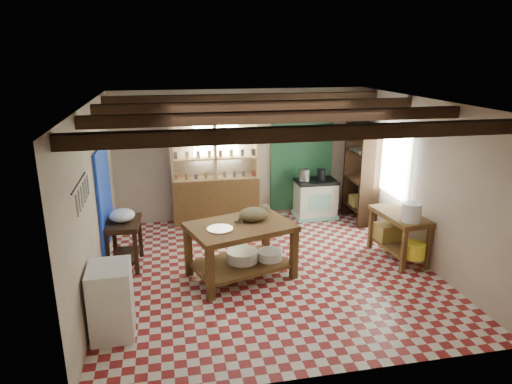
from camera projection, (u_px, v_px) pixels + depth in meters
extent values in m
cube|color=maroon|center=(269.00, 270.00, 7.16)|extent=(5.00, 5.00, 0.02)
cube|color=#424247|center=(270.00, 102.00, 6.39)|extent=(5.00, 5.00, 0.02)
cube|color=#BCAB97|center=(241.00, 155.00, 9.12)|extent=(5.00, 0.04, 2.60)
cube|color=#BCAB97|center=(328.00, 264.00, 4.43)|extent=(5.00, 0.04, 2.60)
cube|color=#BCAB97|center=(94.00, 201.00, 6.30)|extent=(0.04, 5.00, 2.60)
cube|color=#BCAB97|center=(422.00, 182.00, 7.25)|extent=(0.04, 5.00, 2.60)
cube|color=#331E11|center=(270.00, 111.00, 6.43)|extent=(5.00, 3.80, 0.15)
cube|color=blue|center=(105.00, 196.00, 7.21)|extent=(0.04, 1.40, 1.60)
cube|color=#205031|center=(302.00, 155.00, 9.34)|extent=(1.30, 0.04, 2.30)
cube|color=white|center=(216.00, 136.00, 8.88)|extent=(0.90, 0.02, 0.80)
cube|color=white|center=(392.00, 161.00, 8.15)|extent=(0.02, 1.30, 1.20)
cube|color=black|center=(80.00, 193.00, 5.05)|extent=(0.06, 0.90, 0.28)
cube|color=black|center=(309.00, 112.00, 8.67)|extent=(0.86, 0.12, 0.36)
cube|color=tan|center=(215.00, 168.00, 8.89)|extent=(1.70, 0.34, 2.20)
cube|color=#331E11|center=(361.00, 173.00, 8.98)|extent=(0.40, 0.86, 2.00)
cube|color=brown|center=(241.00, 251.00, 6.83)|extent=(1.71, 1.38, 0.84)
cube|color=silver|center=(315.00, 199.00, 9.33)|extent=(0.82, 0.55, 0.80)
cube|color=#331E11|center=(125.00, 244.00, 7.19)|extent=(0.56, 0.78, 0.76)
cube|color=white|center=(111.00, 301.00, 5.42)|extent=(0.51, 0.60, 0.89)
cube|color=brown|center=(398.00, 236.00, 7.47)|extent=(0.63, 1.13, 0.78)
ellipsoid|color=olive|center=(254.00, 214.00, 6.84)|extent=(0.55, 0.51, 0.20)
cylinder|color=#A5A5AC|center=(220.00, 229.00, 6.51)|extent=(0.47, 0.47, 0.02)
cylinder|color=white|center=(242.00, 256.00, 6.93)|extent=(0.60, 0.60, 0.17)
cylinder|color=white|center=(270.00, 255.00, 6.99)|extent=(0.48, 0.48, 0.13)
cylinder|color=#A5A5AC|center=(304.00, 175.00, 9.13)|extent=(0.21, 0.21, 0.24)
cylinder|color=black|center=(321.00, 175.00, 9.20)|extent=(0.17, 0.17, 0.22)
ellipsoid|color=white|center=(122.00, 215.00, 7.05)|extent=(0.42, 0.42, 0.20)
cylinder|color=white|center=(412.00, 212.00, 6.98)|extent=(0.32, 0.32, 0.29)
cube|color=olive|center=(388.00, 232.00, 7.76)|extent=(0.43, 0.36, 0.29)
cylinder|color=yellow|center=(414.00, 250.00, 7.07)|extent=(0.35, 0.35, 0.24)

